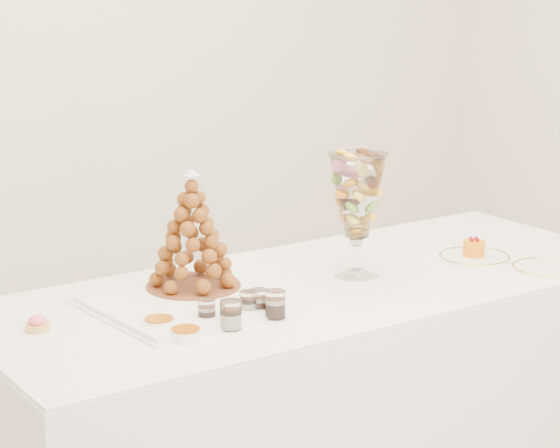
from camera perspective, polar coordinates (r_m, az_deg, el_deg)
buffet_table at (r=3.41m, az=2.04°, el=-9.50°), size 2.13×0.92×0.80m
lace_tray at (r=3.10m, az=-3.97°, el=-3.92°), size 0.64×0.51×0.02m
macaron_vase at (r=3.29m, az=4.06°, el=1.42°), size 0.17×0.17×0.38m
cake_plate at (r=3.58m, az=10.11°, el=-1.73°), size 0.23×0.23×0.01m
spare_plate at (r=3.50m, az=13.77°, el=-2.28°), size 0.22×0.22×0.01m
pink_tart at (r=2.93m, az=-12.55°, el=-5.13°), size 0.07×0.07×0.04m
verrine_a at (r=2.93m, az=-3.85°, el=-4.57°), size 0.06×0.06×0.06m
verrine_b at (r=2.98m, az=-1.66°, el=-4.16°), size 0.05×0.05×0.07m
verrine_c at (r=2.99m, az=-1.08°, el=-4.08°), size 0.06×0.06×0.07m
verrine_d at (r=2.87m, az=-2.59°, el=-4.76°), size 0.07×0.07×0.08m
verrine_e at (r=2.96m, az=-0.25°, el=-4.22°), size 0.07×0.07×0.08m
ramekin_back at (r=2.90m, az=-6.34°, el=-5.22°), size 0.09×0.09×0.03m
ramekin_front at (r=2.81m, az=-4.94°, el=-5.77°), size 0.08×0.08×0.03m
croquembouche at (r=3.14m, az=-4.60°, el=-0.35°), size 0.28×0.28×0.34m
mousse_cake at (r=3.57m, az=10.10°, el=-1.24°), size 0.07×0.07×0.06m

